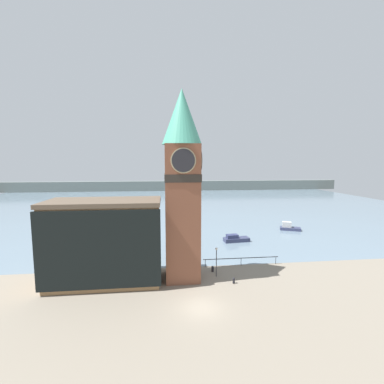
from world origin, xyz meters
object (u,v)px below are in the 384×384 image
at_px(boat_near, 236,239).
at_px(lamp_post, 216,256).
at_px(pier_building, 105,241).
at_px(boat_far, 289,227).
at_px(mooring_bollard_far, 234,280).
at_px(mooring_bollard_near, 213,269).
at_px(clock_tower, 182,181).

distance_m(boat_near, lamp_post, 15.42).
bearing_deg(pier_building, boat_far, 31.66).
xyz_separation_m(mooring_bollard_far, lamp_post, (-1.68, 2.07, 2.25)).
height_order(mooring_bollard_near, lamp_post, lamp_post).
bearing_deg(pier_building, lamp_post, 0.01).
bearing_deg(clock_tower, mooring_bollard_near, 18.68).
bearing_deg(clock_tower, boat_far, 40.24).
xyz_separation_m(clock_tower, pier_building, (-9.15, -0.10, -7.08)).
relative_size(mooring_bollard_near, lamp_post, 0.21).
bearing_deg(boat_near, boat_far, 20.60).
xyz_separation_m(mooring_bollard_near, lamp_post, (0.19, -1.47, 2.22)).
bearing_deg(boat_far, lamp_post, -112.27).
relative_size(clock_tower, pier_building, 1.72).
relative_size(clock_tower, mooring_bollard_near, 29.49).
relative_size(clock_tower, boat_near, 4.78).
distance_m(clock_tower, boat_near, 20.86).
height_order(clock_tower, mooring_bollard_far, clock_tower).
distance_m(boat_far, mooring_bollard_near, 27.67).
xyz_separation_m(boat_near, lamp_post, (-6.37, -13.87, 2.14)).
relative_size(clock_tower, mooring_bollard_far, 31.79).
height_order(clock_tower, boat_far, clock_tower).
xyz_separation_m(clock_tower, boat_far, (24.11, 20.41, -11.41)).
relative_size(boat_near, mooring_bollard_far, 6.65).
distance_m(pier_building, lamp_post, 13.57).
height_order(boat_near, boat_far, boat_far).
height_order(pier_building, lamp_post, pier_building).
bearing_deg(clock_tower, lamp_post, -1.40).
bearing_deg(clock_tower, boat_near, 52.42).
height_order(clock_tower, mooring_bollard_near, clock_tower).
height_order(boat_far, mooring_bollard_near, boat_far).
bearing_deg(lamp_post, boat_near, 65.32).
bearing_deg(clock_tower, mooring_bollard_far, -20.21).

